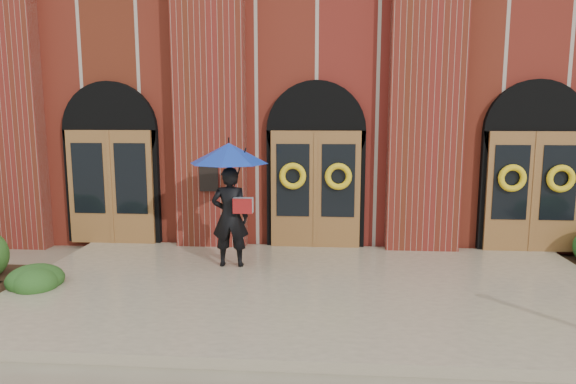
# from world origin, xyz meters

# --- Properties ---
(ground) EXTENTS (90.00, 90.00, 0.00)m
(ground) POSITION_xyz_m (0.00, 0.00, 0.00)
(ground) COLOR gray
(ground) RESTS_ON ground
(landing) EXTENTS (10.00, 5.30, 0.15)m
(landing) POSITION_xyz_m (0.00, 0.15, 0.07)
(landing) COLOR tan
(landing) RESTS_ON ground
(church_building) EXTENTS (16.20, 12.53, 7.00)m
(church_building) POSITION_xyz_m (0.00, 8.78, 3.50)
(church_building) COLOR maroon
(church_building) RESTS_ON ground
(man_with_umbrella) EXTENTS (1.52, 1.52, 2.33)m
(man_with_umbrella) POSITION_xyz_m (-1.56, 1.18, 1.78)
(man_with_umbrella) COLOR black
(man_with_umbrella) RESTS_ON landing
(hedge_front_left) EXTENTS (1.30, 1.12, 0.46)m
(hedge_front_left) POSITION_xyz_m (-5.10, -0.36, 0.23)
(hedge_front_left) COLOR #224818
(hedge_front_left) RESTS_ON ground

